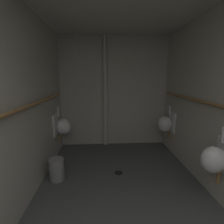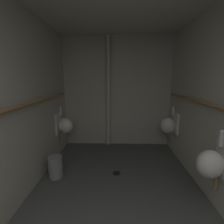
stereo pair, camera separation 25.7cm
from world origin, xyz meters
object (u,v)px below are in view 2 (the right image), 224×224
(floor_drain, at_px, (117,173))
(waste_bin, at_px, (56,167))
(urinal_right_mid, at_px, (212,163))
(standpipe_back_wall, at_px, (108,93))
(urinal_left_mid, at_px, (65,125))
(urinal_right_far, at_px, (169,125))

(floor_drain, distance_m, waste_bin, 1.04)
(urinal_right_mid, distance_m, standpipe_back_wall, 2.50)
(standpipe_back_wall, height_order, floor_drain, standpipe_back_wall)
(standpipe_back_wall, relative_size, floor_drain, 18.01)
(urinal_left_mid, height_order, standpipe_back_wall, standpipe_back_wall)
(urinal_right_mid, distance_m, urinal_right_far, 1.60)
(urinal_right_mid, height_order, waste_bin, urinal_right_mid)
(urinal_left_mid, xyz_separation_m, urinal_right_mid, (2.22, -1.53, 0.00))
(urinal_right_mid, bearing_deg, floor_drain, 144.51)
(floor_drain, height_order, waste_bin, waste_bin)
(floor_drain, bearing_deg, urinal_left_mid, 146.22)
(urinal_right_far, height_order, standpipe_back_wall, standpipe_back_wall)
(standpipe_back_wall, distance_m, waste_bin, 1.93)
(standpipe_back_wall, bearing_deg, urinal_right_mid, -57.06)
(urinal_left_mid, xyz_separation_m, floor_drain, (1.10, -0.74, -0.64))
(urinal_left_mid, distance_m, urinal_right_mid, 2.69)
(urinal_left_mid, relative_size, standpipe_back_wall, 0.30)
(urinal_right_mid, xyz_separation_m, floor_drain, (-1.11, 0.79, -0.64))
(floor_drain, bearing_deg, standpipe_back_wall, 99.16)
(urinal_left_mid, height_order, floor_drain, urinal_left_mid)
(urinal_right_mid, distance_m, waste_bin, 2.28)
(urinal_left_mid, relative_size, floor_drain, 5.39)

